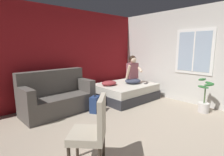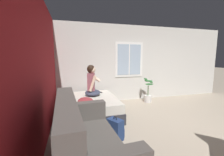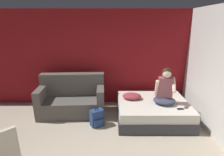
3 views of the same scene
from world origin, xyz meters
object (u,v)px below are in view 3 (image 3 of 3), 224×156
Objects in this scene: side_chair at (0,156)px; cell_phone at (180,109)px; person_seated at (165,89)px; couch at (72,99)px; backpack at (97,118)px; throw_pillow at (132,96)px; bed at (152,110)px.

side_chair is 3.48m from cell_phone.
side_chair is at bearing -147.25° from person_seated.
couch reaches higher than backpack.
side_chair reaches higher than throw_pillow.
throw_pillow is at bearing -5.96° from couch.
couch is 2.32m from side_chair.
cell_phone is (0.53, -0.40, 0.25)m from bed.
couch reaches higher than cell_phone.
side_chair is 2.06m from backpack.
cell_phone reaches higher than backpack.
couch is 0.98m from backpack.
bed is 1.78× the size of side_chair.
cell_phone is at bearing -29.14° from throw_pillow.
side_chair is 1.12× the size of person_seated.
couch is 3.62× the size of throw_pillow.
backpack is 3.18× the size of cell_phone.
backpack is 0.95× the size of throw_pillow.
couch is at bearing 174.04° from throw_pillow.
side_chair reaches higher than backpack.
throw_pillow reaches higher than bed.
backpack is at bearing -167.47° from bed.
side_chair is at bearing -103.08° from couch.
cell_phone is at bearing 25.87° from side_chair.
backpack is (-1.61, -0.21, -0.64)m from person_seated.
cell_phone is (3.13, 1.52, -0.05)m from side_chair.
person_seated reaches higher than side_chair.
bed is at bearing 12.53° from backpack.
bed reaches higher than backpack.
backpack is at bearing 52.66° from side_chair.
person_seated reaches higher than bed.
bed is at bearing 44.53° from cell_phone.
side_chair is (-0.52, -2.26, 0.14)m from couch.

